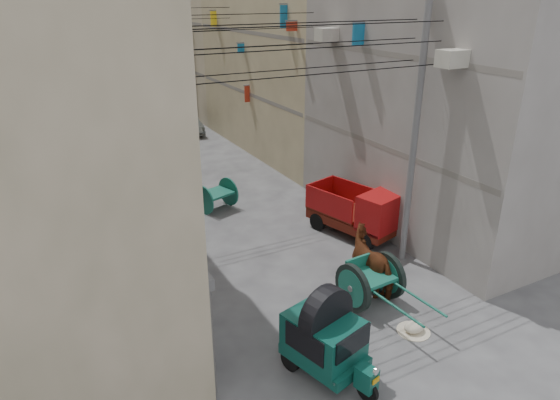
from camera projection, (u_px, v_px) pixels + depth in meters
building_row_right at (211, 14)px, 38.55m from camera, size 8.00×62.00×14.00m
end_cap_building at (57, 5)px, 61.04m from camera, size 22.00×10.00×13.00m
shutters_left at (132, 212)px, 15.95m from camera, size 0.18×14.40×2.88m
signboards at (155, 87)px, 26.09m from camera, size 8.22×40.52×5.67m
ac_units at (389, 13)px, 14.73m from camera, size 0.70×6.55×3.35m
utility_poles at (181, 90)px, 22.08m from camera, size 7.40×22.20×8.00m
overhead_cables at (197, 27)px, 18.89m from camera, size 7.40×22.52×1.12m
auto_rickshaw at (326, 336)px, 11.00m from camera, size 1.76×2.46×1.67m
tonga_cart at (371, 281)px, 13.64m from camera, size 1.48×3.05×1.34m
mini_truck at (361, 215)px, 17.27m from camera, size 2.26×3.51×1.82m
second_cart at (216, 195)px, 19.63m from camera, size 1.61×1.51×1.16m
feed_sack at (414, 327)px, 12.66m from camera, size 0.53×0.42×0.26m
horse at (374, 261)px, 14.34m from camera, size 1.02×2.05×1.69m
distant_car_white at (95, 121)px, 30.86m from camera, size 1.84×3.83×1.26m
distant_car_grey at (185, 123)px, 30.51m from camera, size 1.40×3.79×1.24m
distant_car_green at (87, 88)px, 41.75m from camera, size 2.82×4.40×1.19m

